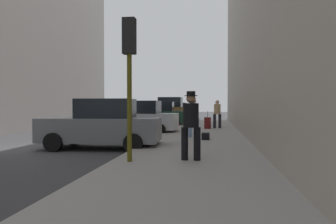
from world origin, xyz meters
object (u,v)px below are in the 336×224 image
at_px(parked_gray_coupe, 102,125).
at_px(parked_bronze_suv, 169,111).
at_px(rolling_suitcase, 208,123).
at_px(pedestrian_in_tan_coat, 217,112).
at_px(traffic_light, 129,58).
at_px(parked_dark_green_sedan, 158,115).
at_px(duffel_bag, 206,136).
at_px(pedestrian_in_jeans, 194,115).
at_px(pedestrian_with_fedora, 191,122).
at_px(parked_blue_sedan, 176,111).
at_px(fire_hydrant, 176,123).
at_px(parked_silver_sedan, 139,118).

relative_size(parked_gray_coupe, parked_bronze_suv, 0.92).
bearing_deg(rolling_suitcase, parked_bronze_suv, 110.19).
bearing_deg(pedestrian_in_tan_coat, traffic_light, -101.06).
bearing_deg(parked_dark_green_sedan, duffel_bag, -70.30).
bearing_deg(parked_dark_green_sedan, pedestrian_in_jeans, -71.27).
height_order(parked_gray_coupe, pedestrian_with_fedora, pedestrian_with_fedora).
height_order(parked_dark_green_sedan, parked_blue_sedan, same).
height_order(fire_hydrant, pedestrian_in_tan_coat, pedestrian_in_tan_coat).
bearing_deg(parked_blue_sedan, parked_silver_sedan, -90.00).
distance_m(fire_hydrant, traffic_light, 11.18).
distance_m(parked_bronze_suv, rolling_suitcase, 10.61).
distance_m(parked_blue_sedan, fire_hydrant, 16.53).
bearing_deg(parked_bronze_suv, traffic_light, -85.08).
relative_size(pedestrian_in_tan_coat, pedestrian_with_fedora, 0.96).
xyz_separation_m(parked_gray_coupe, pedestrian_in_tan_coat, (4.23, 8.87, 0.26)).
bearing_deg(parked_blue_sedan, duffel_bag, -80.55).
bearing_deg(parked_silver_sedan, rolling_suitcase, 33.27).
height_order(pedestrian_in_tan_coat, pedestrian_in_jeans, same).
bearing_deg(pedestrian_in_tan_coat, pedestrian_with_fedora, -94.15).
bearing_deg(pedestrian_in_tan_coat, parked_gray_coupe, -115.50).
height_order(parked_silver_sedan, parked_bronze_suv, parked_bronze_suv).
xyz_separation_m(parked_blue_sedan, rolling_suitcase, (3.66, -15.78, -0.36)).
bearing_deg(parked_gray_coupe, parked_bronze_suv, 90.00).
xyz_separation_m(traffic_light, pedestrian_in_jeans, (1.25, 6.49, -1.65)).
bearing_deg(pedestrian_in_jeans, rolling_suitcase, 83.78).
height_order(pedestrian_with_fedora, rolling_suitcase, pedestrian_with_fedora).
bearing_deg(parked_dark_green_sedan, parked_bronze_suv, 90.00).
bearing_deg(pedestrian_in_jeans, traffic_light, -100.87).
xyz_separation_m(parked_bronze_suv, traffic_light, (1.85, -21.55, 1.73)).
bearing_deg(pedestrian_with_fedora, traffic_light, -165.80).
bearing_deg(pedestrian_in_tan_coat, rolling_suitcase, -135.71).
distance_m(parked_silver_sedan, fire_hydrant, 2.54).
height_order(parked_blue_sedan, traffic_light, traffic_light).
bearing_deg(pedestrian_with_fedora, rolling_suitcase, 88.56).
distance_m(parked_silver_sedan, traffic_light, 9.58).
height_order(parked_gray_coupe, traffic_light, traffic_light).
bearing_deg(parked_silver_sedan, pedestrian_with_fedora, -69.05).
xyz_separation_m(parked_gray_coupe, parked_silver_sedan, (0.00, 5.91, 0.00)).
height_order(parked_silver_sedan, fire_hydrant, parked_silver_sedan).
distance_m(fire_hydrant, pedestrian_in_jeans, 4.68).
bearing_deg(duffel_bag, pedestrian_with_fedora, -93.19).
height_order(parked_gray_coupe, fire_hydrant, parked_gray_coupe).
xyz_separation_m(pedestrian_in_tan_coat, pedestrian_in_jeans, (-1.13, -5.67, 0.00)).
relative_size(parked_dark_green_sedan, pedestrian_in_jeans, 2.49).
height_order(traffic_light, pedestrian_in_jeans, traffic_light).
distance_m(parked_gray_coupe, pedestrian_in_tan_coat, 9.83).
xyz_separation_m(parked_blue_sedan, duffel_bag, (3.66, -21.96, -0.56)).
distance_m(fire_hydrant, duffel_bag, 5.84).
xyz_separation_m(parked_dark_green_sedan, pedestrian_in_jeans, (3.10, -9.14, 0.26)).
distance_m(parked_dark_green_sedan, parked_blue_sedan, 11.75).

